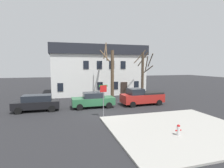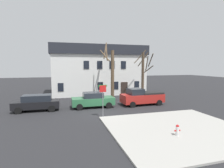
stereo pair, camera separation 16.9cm
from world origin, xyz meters
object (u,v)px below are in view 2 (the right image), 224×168
(tree_bare_near, at_px, (112,72))
(car_green_sedan, at_px, (93,100))
(car_black_wagon, at_px, (37,103))
(bicycle_leaning, at_px, (51,101))
(building_main, at_px, (98,70))
(fire_hydrant, at_px, (177,130))
(street_sign_pole, at_px, (103,95))
(pickup_truck_red, at_px, (142,97))
(tree_bare_mid, at_px, (143,73))

(tree_bare_near, bearing_deg, car_green_sedan, -127.84)
(car_black_wagon, height_order, bicycle_leaning, car_black_wagon)
(building_main, xyz_separation_m, fire_hydrant, (1.15, -19.95, -3.54))
(tree_bare_near, bearing_deg, fire_hydrant, -88.22)
(car_green_sedan, height_order, street_sign_pole, street_sign_pole)
(building_main, bearing_deg, fire_hydrant, -86.70)
(building_main, height_order, car_green_sedan, building_main)
(car_green_sedan, distance_m, pickup_truck_red, 5.88)
(street_sign_pole, bearing_deg, fire_hydrant, -56.77)
(tree_bare_mid, height_order, fire_hydrant, tree_bare_mid)
(building_main, distance_m, tree_bare_near, 5.70)
(building_main, bearing_deg, car_green_sedan, -105.07)
(tree_bare_near, height_order, car_green_sedan, tree_bare_near)
(building_main, height_order, bicycle_leaning, building_main)
(car_green_sedan, height_order, bicycle_leaning, car_green_sedan)
(fire_hydrant, bearing_deg, car_black_wagon, 134.32)
(car_green_sedan, bearing_deg, bicycle_leaning, 147.17)
(car_black_wagon, bearing_deg, building_main, 49.19)
(street_sign_pole, distance_m, bicycle_leaning, 8.83)
(pickup_truck_red, distance_m, fire_hydrant, 9.91)
(fire_hydrant, bearing_deg, bicycle_leaning, 123.30)
(tree_bare_mid, bearing_deg, fire_hydrant, -106.73)
(tree_bare_mid, relative_size, street_sign_pole, 2.35)
(tree_bare_near, bearing_deg, pickup_truck_red, -61.88)
(building_main, xyz_separation_m, pickup_truck_red, (3.17, -10.27, -3.06))
(building_main, height_order, tree_bare_mid, building_main)
(car_green_sedan, xyz_separation_m, bicycle_leaning, (-4.61, 2.97, -0.49))
(street_sign_pole, bearing_deg, car_green_sedan, 92.07)
(car_black_wagon, xyz_separation_m, car_green_sedan, (5.90, -0.08, -0.02))
(pickup_truck_red, height_order, bicycle_leaning, pickup_truck_red)
(tree_bare_mid, bearing_deg, tree_bare_near, 173.22)
(street_sign_pole, relative_size, bicycle_leaning, 1.74)
(pickup_truck_red, relative_size, fire_hydrant, 7.03)
(tree_bare_near, xyz_separation_m, bicycle_leaning, (-8.02, -1.41, -3.43))
(bicycle_leaning, bearing_deg, fire_hydrant, -56.70)
(pickup_truck_red, height_order, street_sign_pole, street_sign_pole)
(building_main, bearing_deg, car_black_wagon, -130.81)
(fire_hydrant, bearing_deg, street_sign_pole, 123.23)
(car_black_wagon, bearing_deg, fire_hydrant, -45.68)
(car_green_sedan, xyz_separation_m, pickup_truck_red, (5.88, -0.23, 0.11))
(tree_bare_mid, height_order, street_sign_pole, tree_bare_mid)
(car_black_wagon, relative_size, bicycle_leaning, 2.67)
(car_green_sedan, bearing_deg, pickup_truck_red, -2.20)
(building_main, bearing_deg, tree_bare_near, -82.88)
(car_black_wagon, relative_size, pickup_truck_red, 0.90)
(tree_bare_mid, xyz_separation_m, street_sign_pole, (-7.84, -8.11, -1.57))
(building_main, bearing_deg, bicycle_leaning, -135.99)
(car_black_wagon, bearing_deg, tree_bare_near, 24.85)
(tree_bare_mid, bearing_deg, street_sign_pole, -134.01)
(tree_bare_near, distance_m, fire_hydrant, 14.68)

